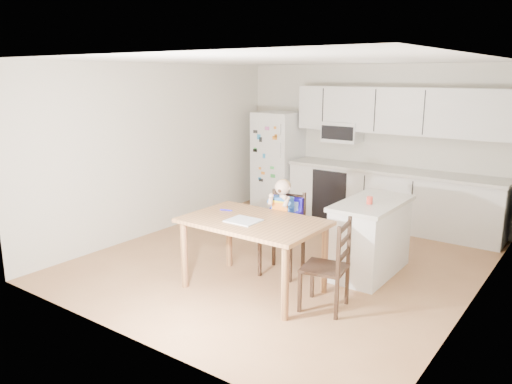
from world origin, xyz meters
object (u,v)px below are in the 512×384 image
object	(u,v)px
chair_booster	(284,217)
kitchen_island	(370,237)
red_cup	(370,200)
dining_table	(254,229)
chair_side	(334,260)
refrigerator	(278,160)

from	to	relation	value
chair_booster	kitchen_island	bearing A→B (deg)	26.01
red_cup	dining_table	distance (m)	1.40
dining_table	chair_side	distance (m)	0.96
refrigerator	dining_table	distance (m)	3.59
refrigerator	chair_booster	bearing A→B (deg)	-55.31
refrigerator	chair_side	size ratio (longest dim) A/B	1.79
chair_side	kitchen_island	bearing A→B (deg)	174.49
refrigerator	chair_booster	world-z (taller)	refrigerator
chair_booster	refrigerator	bearing A→B (deg)	116.04
refrigerator	kitchen_island	world-z (taller)	refrigerator
refrigerator	kitchen_island	distance (m)	3.26
refrigerator	kitchen_island	xyz separation A→B (m)	(2.59, -1.93, -0.40)
chair_booster	chair_side	world-z (taller)	chair_booster
refrigerator	kitchen_island	bearing A→B (deg)	-36.60
dining_table	chair_side	xyz separation A→B (m)	(0.94, 0.07, -0.16)
refrigerator	chair_booster	size ratio (longest dim) A/B	1.47
kitchen_island	chair_side	xyz separation A→B (m)	(0.10, -1.14, 0.09)
chair_booster	dining_table	bearing A→B (deg)	-97.98
dining_table	chair_side	size ratio (longest dim) A/B	1.58
dining_table	chair_booster	bearing A→B (deg)	90.67
kitchen_island	red_cup	world-z (taller)	red_cup
red_cup	kitchen_island	bearing A→B (deg)	98.93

